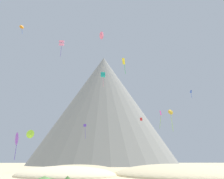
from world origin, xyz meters
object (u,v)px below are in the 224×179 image
kite_lime_low (31,134)px  kite_pink_high (62,43)px  bush_near_left (97,174)px  kite_blue_mid (191,92)px  kite_teal_high (103,75)px  kite_violet_low (18,139)px  bush_scatter_east (68,179)px  bush_mid_center (45,178)px  kite_yellow_mid (124,62)px  rock_massif (103,115)px  kite_gold_mid (171,112)px  kite_indigo_low (85,128)px  bush_near_right (100,171)px  kite_magenta_mid (161,116)px  kite_red_low (141,119)px  kite_rainbow_high (102,35)px  kite_orange_high (22,27)px

kite_lime_low → kite_pink_high: bearing=37.7°
bush_near_left → kite_pink_high: 48.01m
kite_blue_mid → kite_teal_high: bearing=125.4°
kite_teal_high → kite_violet_low: 44.09m
bush_scatter_east → kite_lime_low: 31.09m
bush_mid_center → kite_teal_high: bearing=79.4°
kite_teal_high → kite_yellow_mid: (3.82, -23.70, -3.77)m
rock_massif → kite_blue_mid: rock_massif is taller
kite_pink_high → kite_yellow_mid: kite_pink_high is taller
kite_violet_low → kite_blue_mid: bearing=-79.3°
kite_gold_mid → kite_teal_high: bearing=121.8°
kite_blue_mid → kite_indigo_low: bearing=135.0°
kite_blue_mid → kite_lime_low: bearing=155.0°
bush_scatter_east → bush_near_right: (4.19, 19.17, 0.13)m
kite_teal_high → kite_violet_low: kite_teal_high is taller
bush_mid_center → kite_pink_high: kite_pink_high is taller
rock_massif → kite_yellow_mid: 69.01m
kite_magenta_mid → kite_red_low: bearing=-147.4°
kite_lime_low → kite_rainbow_high: kite_rainbow_high is taller
kite_teal_high → kite_orange_high: 27.74m
kite_blue_mid → kite_orange_high: bearing=139.0°
bush_mid_center → kite_yellow_mid: (13.12, 25.90, 24.23)m
bush_near_right → kite_yellow_mid: (5.75, 11.27, 23.98)m
bush_scatter_east → kite_pink_high: kite_pink_high is taller
kite_indigo_low → kite_orange_high: bearing=-95.5°
bush_near_right → kite_lime_low: (-14.13, 9.38, 7.12)m
kite_pink_high → bush_mid_center: bearing=-82.1°
bush_near_right → kite_orange_high: kite_orange_high is taller
bush_near_right → kite_blue_mid: bearing=49.9°
kite_gold_mid → bush_near_right: bearing=-150.8°
kite_indigo_low → kite_yellow_mid: bearing=-0.8°
bush_near_right → kite_violet_low: size_ratio=0.53×
bush_near_right → bush_mid_center: (-7.37, -14.63, -0.25)m
rock_massif → kite_yellow_mid: bearing=-88.6°
kite_teal_high → kite_indigo_low: kite_teal_high is taller
bush_scatter_east → kite_indigo_low: 49.61m
kite_orange_high → kite_rainbow_high: kite_orange_high is taller
bush_near_left → kite_indigo_low: (-2.58, 33.65, 10.77)m
bush_near_right → kite_red_low: bearing=62.0°
kite_magenta_mid → kite_pink_high: size_ratio=0.99×
bush_near_right → kite_teal_high: size_ratio=0.56×
bush_near_left → kite_gold_mid: bearing=52.0°
bush_scatter_east → kite_pink_high: 58.23m
kite_magenta_mid → kite_lime_low: bearing=-161.9°
kite_yellow_mid → kite_blue_mid: bearing=38.2°
kite_yellow_mid → kite_pink_high: bearing=128.8°
bush_near_right → kite_rainbow_high: kite_rainbow_high is taller
bush_near_left → kite_yellow_mid: kite_yellow_mid is taller
bush_near_right → kite_teal_high: 44.68m
kite_red_low → kite_magenta_mid: kite_magenta_mid is taller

